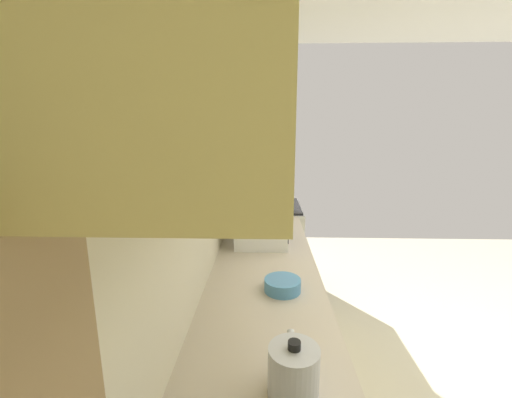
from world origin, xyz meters
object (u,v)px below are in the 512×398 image
(microwave, at_px, (262,221))
(bowl, at_px, (283,284))
(oven_range, at_px, (268,247))
(kettle, at_px, (293,371))

(microwave, distance_m, bowl, 0.73)
(oven_range, relative_size, bowl, 6.09)
(microwave, xyz_separation_m, bowl, (-0.71, -0.11, -0.11))
(bowl, bearing_deg, microwave, 8.96)
(oven_range, distance_m, kettle, 2.37)
(oven_range, distance_m, bowl, 1.76)
(bowl, xyz_separation_m, kettle, (-0.61, 0.00, 0.04))
(microwave, height_order, bowl, microwave)
(oven_range, relative_size, kettle, 5.25)
(microwave, distance_m, kettle, 1.33)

